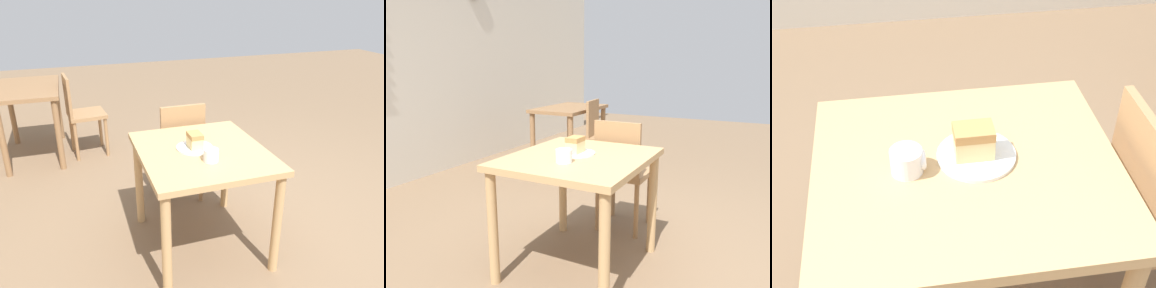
% 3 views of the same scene
% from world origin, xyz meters
% --- Properties ---
extents(ground_plane, '(14.00, 14.00, 0.00)m').
position_xyz_m(ground_plane, '(0.00, 0.00, 0.00)').
color(ground_plane, '#7A6047').
extents(dining_table_near, '(0.93, 0.82, 0.75)m').
position_xyz_m(dining_table_near, '(-0.02, 0.48, 0.64)').
color(dining_table_near, tan).
rests_on(dining_table_near, ground_plane).
extents(dining_table_far, '(0.99, 0.61, 0.78)m').
position_xyz_m(dining_table_far, '(2.01, 1.68, 0.64)').
color(dining_table_far, olive).
rests_on(dining_table_far, ground_plane).
extents(chair_near_window, '(0.38, 0.38, 0.89)m').
position_xyz_m(chair_near_window, '(0.63, 0.45, 0.49)').
color(chair_near_window, '#9E754C').
rests_on(chair_near_window, ground_plane).
extents(chair_far_corner, '(0.42, 0.42, 0.89)m').
position_xyz_m(chair_far_corner, '(1.88, 1.18, 0.49)').
color(chair_far_corner, '#9E754C').
rests_on(chair_far_corner, ground_plane).
extents(plate, '(0.24, 0.24, 0.01)m').
position_xyz_m(plate, '(0.01, 0.52, 0.76)').
color(plate, white).
rests_on(plate, dining_table_near).
extents(cake_slice, '(0.12, 0.08, 0.10)m').
position_xyz_m(cake_slice, '(0.00, 0.52, 0.81)').
color(cake_slice, '#E5CC89').
rests_on(cake_slice, plate).
extents(coffee_mug, '(0.10, 0.10, 0.08)m').
position_xyz_m(coffee_mug, '(-0.20, 0.49, 0.79)').
color(coffee_mug, white).
rests_on(coffee_mug, dining_table_near).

